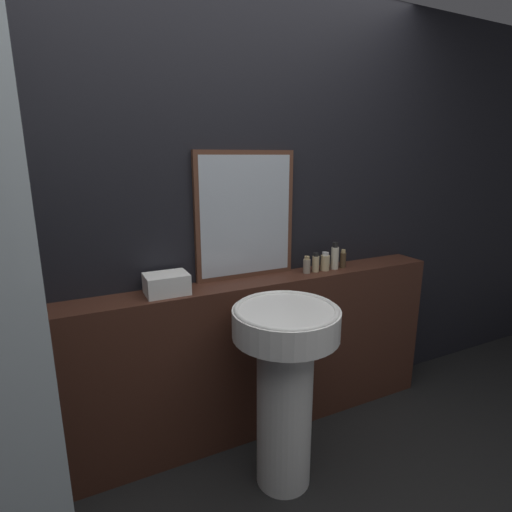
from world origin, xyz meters
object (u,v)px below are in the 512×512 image
(lotion_bottle, at_px, (325,262))
(mirror, at_px, (246,216))
(shampoo_bottle, at_px, (307,265))
(hand_soap_bottle, at_px, (343,259))
(conditioner_bottle, at_px, (316,263))
(towel_stack, at_px, (167,284))
(body_wash_bottle, at_px, (335,257))
(pedestal_sink, at_px, (285,376))

(lotion_bottle, bearing_deg, mirror, 169.35)
(shampoo_bottle, distance_m, hand_soap_bottle, 0.26)
(conditioner_bottle, xyz_separation_m, hand_soap_bottle, (0.20, 0.00, -0.00))
(mirror, bearing_deg, towel_stack, -169.23)
(towel_stack, xyz_separation_m, hand_soap_bottle, (1.09, 0.00, 0.00))
(body_wash_bottle, distance_m, hand_soap_bottle, 0.07)
(towel_stack, height_order, shampoo_bottle, towel_stack)
(conditioner_bottle, bearing_deg, body_wash_bottle, 0.00)
(conditioner_bottle, height_order, body_wash_bottle, body_wash_bottle)
(shampoo_bottle, distance_m, lotion_bottle, 0.13)
(towel_stack, relative_size, shampoo_bottle, 2.09)
(mirror, distance_m, towel_stack, 0.57)
(lotion_bottle, bearing_deg, hand_soap_bottle, 0.00)
(mirror, xyz_separation_m, conditioner_bottle, (0.41, -0.09, -0.30))
(pedestal_sink, bearing_deg, conditioner_bottle, 43.45)
(conditioner_bottle, xyz_separation_m, body_wash_bottle, (0.14, 0.00, 0.02))
(body_wash_bottle, xyz_separation_m, hand_soap_bottle, (0.06, 0.00, -0.02))
(hand_soap_bottle, bearing_deg, pedestal_sink, -146.82)
(conditioner_bottle, bearing_deg, towel_stack, 180.00)
(body_wash_bottle, height_order, hand_soap_bottle, body_wash_bottle)
(body_wash_bottle, bearing_deg, hand_soap_bottle, 0.00)
(conditioner_bottle, height_order, hand_soap_bottle, conditioner_bottle)
(pedestal_sink, distance_m, towel_stack, 0.73)
(mirror, relative_size, towel_stack, 3.32)
(conditioner_bottle, xyz_separation_m, lotion_bottle, (0.07, 0.00, -0.00))
(conditioner_bottle, height_order, lotion_bottle, conditioner_bottle)
(mirror, bearing_deg, body_wash_bottle, -9.31)
(pedestal_sink, height_order, hand_soap_bottle, hand_soap_bottle)
(mirror, bearing_deg, pedestal_sink, -93.79)
(mirror, height_order, lotion_bottle, mirror)
(shampoo_bottle, bearing_deg, mirror, 165.56)
(pedestal_sink, bearing_deg, lotion_bottle, 39.43)
(shampoo_bottle, bearing_deg, body_wash_bottle, 0.00)
(pedestal_sink, bearing_deg, towel_stack, 136.16)
(lotion_bottle, distance_m, body_wash_bottle, 0.07)
(mirror, height_order, towel_stack, mirror)
(towel_stack, height_order, hand_soap_bottle, hand_soap_bottle)
(pedestal_sink, xyz_separation_m, towel_stack, (-0.44, 0.43, 0.40))
(shampoo_bottle, height_order, body_wash_bottle, body_wash_bottle)
(mirror, xyz_separation_m, lotion_bottle, (0.48, -0.09, -0.30))
(towel_stack, distance_m, shampoo_bottle, 0.83)
(shampoo_bottle, relative_size, lotion_bottle, 0.90)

